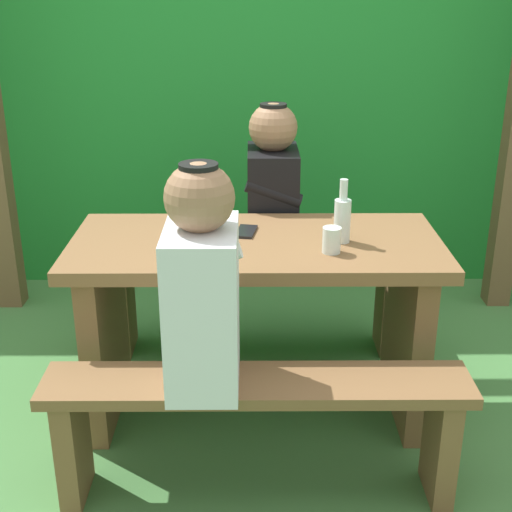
# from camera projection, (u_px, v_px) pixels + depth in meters

# --- Properties ---
(ground_plane) EXTENTS (12.00, 12.00, 0.00)m
(ground_plane) POSITION_uv_depth(u_px,v_px,m) (256.00, 408.00, 2.91)
(ground_plane) COLOR #44783E
(hedge_backdrop) EXTENTS (6.40, 0.80, 2.22)m
(hedge_backdrop) POSITION_uv_depth(u_px,v_px,m) (254.00, 80.00, 4.12)
(hedge_backdrop) COLOR #207F2D
(hedge_backdrop) RESTS_ON ground_plane
(picnic_table) EXTENTS (1.40, 0.64, 0.75)m
(picnic_table) POSITION_uv_depth(u_px,v_px,m) (256.00, 298.00, 2.72)
(picnic_table) COLOR brown
(picnic_table) RESTS_ON ground_plane
(bench_near) EXTENTS (1.40, 0.24, 0.46)m
(bench_near) POSITION_uv_depth(u_px,v_px,m) (257.00, 414.00, 2.31)
(bench_near) COLOR brown
(bench_near) RESTS_ON ground_plane
(bench_far) EXTENTS (1.40, 0.24, 0.46)m
(bench_far) POSITION_uv_depth(u_px,v_px,m) (255.00, 286.00, 3.27)
(bench_far) COLOR brown
(bench_far) RESTS_ON ground_plane
(person_white_shirt) EXTENTS (0.25, 0.35, 0.72)m
(person_white_shirt) POSITION_uv_depth(u_px,v_px,m) (202.00, 286.00, 2.14)
(person_white_shirt) COLOR silver
(person_white_shirt) RESTS_ON bench_near
(person_black_coat) EXTENTS (0.25, 0.35, 0.72)m
(person_black_coat) POSITION_uv_depth(u_px,v_px,m) (273.00, 191.00, 3.09)
(person_black_coat) COLOR black
(person_black_coat) RESTS_ON bench_far
(drinking_glass) EXTENTS (0.07, 0.07, 0.09)m
(drinking_glass) POSITION_uv_depth(u_px,v_px,m) (332.00, 240.00, 2.50)
(drinking_glass) COLOR silver
(drinking_glass) RESTS_ON picnic_table
(bottle_left) EXTENTS (0.06, 0.06, 0.24)m
(bottle_left) POSITION_uv_depth(u_px,v_px,m) (342.00, 218.00, 2.58)
(bottle_left) COLOR silver
(bottle_left) RESTS_ON picnic_table
(cell_phone) EXTENTS (0.09, 0.15, 0.01)m
(cell_phone) POSITION_uv_depth(u_px,v_px,m) (246.00, 232.00, 2.71)
(cell_phone) COLOR black
(cell_phone) RESTS_ON picnic_table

